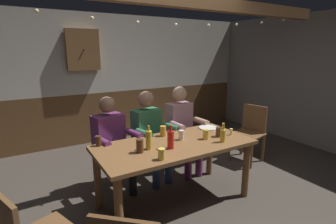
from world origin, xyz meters
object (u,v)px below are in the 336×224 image
at_px(dining_table, 175,152).
at_px(bottle_0, 149,140).
at_px(person_1, 150,132).
at_px(pint_glass_0, 99,141).
at_px(plate_0, 208,128).
at_px(wall_dart_cabinet, 83,50).
at_px(person_0, 112,140).
at_px(pint_glass_4, 181,135).
at_px(bottle_1, 171,139).
at_px(person_2, 182,126).
at_px(bottle_2, 223,135).
at_px(pint_glass_5, 162,154).
at_px(table_candle, 231,132).
at_px(pint_glass_1, 219,132).
at_px(chair_empty_near_right, 250,131).
at_px(pint_glass_2, 206,134).
at_px(pint_glass_3, 163,131).
at_px(pint_glass_6, 140,146).

bearing_deg(dining_table, bottle_0, -177.30).
height_order(person_1, pint_glass_0, person_1).
relative_size(plate_0, wall_dart_cabinet, 0.35).
bearing_deg(plate_0, person_0, 161.85).
bearing_deg(pint_glass_4, person_1, 100.64).
xyz_separation_m(bottle_0, bottle_1, (0.21, -0.10, -0.00)).
relative_size(person_2, bottle_2, 5.59).
bearing_deg(person_2, pint_glass_5, 45.16).
distance_m(table_candle, wall_dart_cabinet, 2.93).
distance_m(person_0, plate_0, 1.25).
distance_m(person_1, plate_0, 0.77).
bearing_deg(person_2, dining_table, 48.01).
relative_size(person_1, pint_glass_0, 11.04).
height_order(bottle_0, pint_glass_0, bottle_0).
relative_size(table_candle, pint_glass_1, 0.70).
xyz_separation_m(chair_empty_near_right, pint_glass_1, (-1.09, -0.48, 0.30)).
bearing_deg(person_2, wall_dart_cabinet, -65.57).
height_order(bottle_2, pint_glass_5, bottle_2).
height_order(bottle_2, pint_glass_2, bottle_2).
relative_size(person_0, table_candle, 14.81).
height_order(chair_empty_near_right, pint_glass_5, chair_empty_near_right).
bearing_deg(bottle_1, dining_table, 42.48).
bearing_deg(bottle_0, pint_glass_2, -4.33).
xyz_separation_m(dining_table, pint_glass_3, (0.01, 0.28, 0.17)).
xyz_separation_m(person_2, pint_glass_6, (-0.97, -0.68, 0.12)).
xyz_separation_m(plate_0, bottle_1, (-0.80, -0.36, 0.09)).
height_order(bottle_1, bottle_2, bottle_1).
bearing_deg(chair_empty_near_right, person_2, 64.86).
bearing_deg(bottle_1, pint_glass_5, -137.75).
bearing_deg(chair_empty_near_right, pint_glass_5, 96.02).
xyz_separation_m(pint_glass_6, wall_dart_cabinet, (0.08, 2.47, 0.94)).
xyz_separation_m(person_2, pint_glass_4, (-0.40, -0.58, 0.11)).
relative_size(chair_empty_near_right, pint_glass_3, 7.11).
distance_m(bottle_0, pint_glass_2, 0.71).
bearing_deg(pint_glass_6, pint_glass_3, 35.82).
relative_size(bottle_1, pint_glass_1, 2.23).
distance_m(dining_table, person_1, 0.65).
distance_m(dining_table, bottle_2, 0.57).
distance_m(person_1, pint_glass_4, 0.61).
distance_m(dining_table, pint_glass_3, 0.33).
bearing_deg(plate_0, pint_glass_6, -165.22).
height_order(bottle_1, wall_dart_cabinet, wall_dart_cabinet).
relative_size(person_0, pint_glass_5, 10.79).
height_order(bottle_1, pint_glass_3, bottle_1).
bearing_deg(dining_table, pint_glass_6, -173.82).
xyz_separation_m(person_0, wall_dart_cabinet, (0.14, 1.79, 1.08)).
distance_m(person_2, bottle_1, 1.00).
xyz_separation_m(pint_glass_0, pint_glass_5, (0.41, -0.66, 0.00)).
distance_m(pint_glass_0, pint_glass_6, 0.50).
xyz_separation_m(pint_glass_2, pint_glass_6, (-0.83, 0.02, 0.01)).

